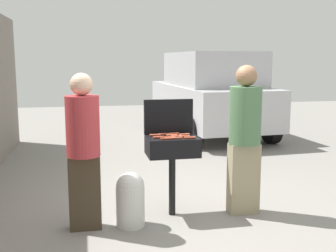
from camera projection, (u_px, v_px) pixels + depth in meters
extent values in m
plane|color=gray|center=(179.00, 212.00, 5.05)|extent=(24.00, 24.00, 0.00)
cylinder|color=black|center=(172.00, 185.00, 4.92)|extent=(0.08, 0.08, 0.73)
cube|color=black|center=(172.00, 146.00, 4.84)|extent=(0.60, 0.44, 0.22)
cube|color=black|center=(168.00, 117.00, 5.01)|extent=(0.60, 0.05, 0.42)
cylinder|color=#B74C33|center=(184.00, 136.00, 4.79)|extent=(0.13, 0.03, 0.03)
cylinder|color=#B74C33|center=(170.00, 137.00, 4.72)|extent=(0.13, 0.03, 0.03)
cylinder|color=#C6593D|center=(177.00, 138.00, 4.69)|extent=(0.13, 0.03, 0.03)
cylinder|color=#B74C33|center=(163.00, 134.00, 4.93)|extent=(0.13, 0.04, 0.03)
cylinder|color=#B74C33|center=(159.00, 137.00, 4.74)|extent=(0.13, 0.03, 0.03)
cylinder|color=#B74C33|center=(155.00, 135.00, 4.87)|extent=(0.13, 0.04, 0.03)
cylinder|color=#B74C33|center=(176.00, 136.00, 4.81)|extent=(0.13, 0.04, 0.03)
cylinder|color=#B74C33|center=(190.00, 138.00, 4.71)|extent=(0.13, 0.04, 0.03)
cylinder|color=#C6593D|center=(172.00, 135.00, 4.86)|extent=(0.13, 0.03, 0.03)
cylinder|color=#B74C33|center=(174.00, 134.00, 4.96)|extent=(0.13, 0.04, 0.03)
cylinder|color=#C6593D|center=(184.00, 134.00, 4.91)|extent=(0.13, 0.04, 0.03)
cylinder|color=#AD4228|center=(166.00, 139.00, 4.65)|extent=(0.13, 0.04, 0.03)
cylinder|color=silver|center=(130.00, 206.00, 4.61)|extent=(0.32, 0.32, 0.46)
sphere|color=silver|center=(130.00, 186.00, 4.57)|extent=(0.31, 0.31, 0.31)
cube|color=#3F3323|center=(85.00, 193.00, 4.50)|extent=(0.34, 0.19, 0.82)
cylinder|color=#B23338|center=(83.00, 126.00, 4.39)|extent=(0.36, 0.36, 0.65)
sphere|color=beige|center=(81.00, 84.00, 4.32)|extent=(0.24, 0.24, 0.24)
cube|color=gray|center=(243.00, 178.00, 4.97)|extent=(0.36, 0.20, 0.86)
cylinder|color=#4C724C|center=(245.00, 115.00, 4.85)|extent=(0.38, 0.38, 0.68)
sphere|color=#936B4C|center=(246.00, 76.00, 4.78)|extent=(0.25, 0.25, 0.25)
cube|color=#B7B7BC|center=(209.00, 103.00, 10.31)|extent=(2.17, 4.51, 0.90)
cube|color=#B7B7BC|center=(213.00, 69.00, 9.99)|extent=(1.92, 2.71, 0.80)
cylinder|color=black|center=(272.00, 129.00, 9.15)|extent=(0.26, 0.65, 0.64)
cylinder|color=black|center=(194.00, 133.00, 8.69)|extent=(0.26, 0.65, 0.64)
cylinder|color=black|center=(219.00, 112.00, 12.08)|extent=(0.26, 0.65, 0.64)
cylinder|color=black|center=(160.00, 114.00, 11.62)|extent=(0.26, 0.65, 0.64)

